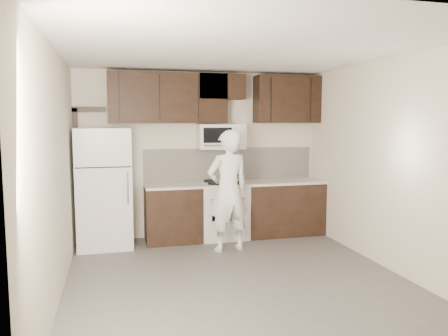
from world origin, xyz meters
name	(u,v)px	position (x,y,z in m)	size (l,w,h in m)	color
floor	(238,281)	(0.00, 0.00, 0.00)	(4.50, 4.50, 0.00)	#514E4C
back_wall	(201,154)	(0.00, 2.25, 1.35)	(4.00, 4.00, 0.00)	beige
ceiling	(239,50)	(0.00, 0.00, 2.70)	(4.50, 4.50, 0.00)	white
counter_run	(241,209)	(0.60, 1.94, 0.46)	(2.95, 0.64, 0.91)	black
stove	(223,210)	(0.30, 1.94, 0.46)	(0.76, 0.66, 0.94)	silver
backsplash	(230,164)	(0.50, 2.24, 1.18)	(2.90, 0.02, 0.54)	beige
upper_cabinets	(215,97)	(0.21, 2.08, 2.28)	(3.48, 0.35, 0.78)	black
microwave	(221,137)	(0.30, 2.06, 1.65)	(0.76, 0.42, 0.40)	silver
refrigerator	(104,188)	(-1.55, 1.89, 0.90)	(0.80, 0.76, 1.80)	silver
door_trim	(79,164)	(-1.92, 2.21, 1.25)	(0.50, 0.08, 2.12)	black
saucepan	(231,177)	(0.48, 2.09, 0.97)	(0.27, 0.17, 0.16)	silver
baking_tray	(226,183)	(0.33, 1.82, 0.92)	(0.41, 0.31, 0.02)	black
pizza	(226,182)	(0.33, 1.82, 0.94)	(0.28, 0.28, 0.02)	tan
person	(228,191)	(0.20, 1.23, 0.89)	(0.65, 0.43, 1.78)	white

